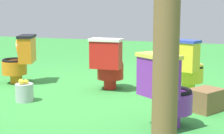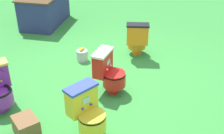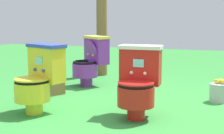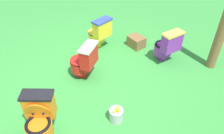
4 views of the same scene
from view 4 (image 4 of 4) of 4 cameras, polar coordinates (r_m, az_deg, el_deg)
The scene contains 7 objects.
ground at distance 4.12m, azimuth -6.18°, elevation -5.36°, with size 14.00×14.00×0.00m, color green.
toilet_orange at distance 3.32m, azimuth -18.15°, elevation -12.21°, with size 0.60×0.55×0.73m.
toilet_red at distance 4.14m, azimuth -7.20°, elevation 1.55°, with size 0.44×0.51×0.73m.
toilet_purple at distance 4.65m, azimuth 13.90°, elevation 5.30°, with size 0.61×0.63×0.73m.
toilet_yellow at distance 4.97m, azimuth -3.34°, elevation 8.73°, with size 0.55×0.60×0.73m.
small_crate at distance 5.14m, azimuth 6.25°, elevation 6.47°, with size 0.29×0.35×0.25m, color brown.
lemon_bucket at distance 3.52m, azimuth 1.10°, elevation -12.12°, with size 0.22×0.22×0.28m.
Camera 4 is at (2.56, 1.52, 2.85)m, focal length 35.62 mm.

